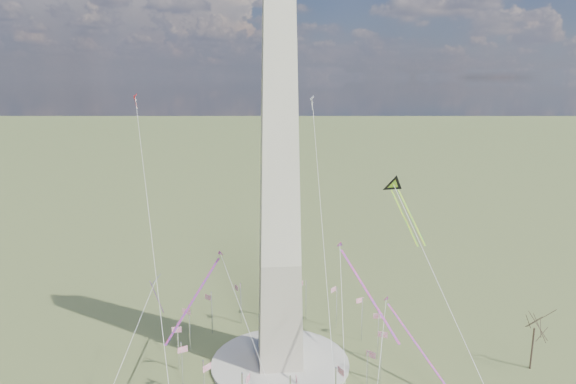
{
  "coord_description": "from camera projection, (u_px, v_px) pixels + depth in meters",
  "views": [
    {
      "loc": [
        -9.71,
        -120.67,
        73.21
      ],
      "look_at": [
        2.06,
        0.0,
        46.12
      ],
      "focal_mm": 32.0,
      "sensor_mm": 36.0,
      "label": 1
    }
  ],
  "objects": [
    {
      "name": "ground",
      "position": [
        280.0,
        364.0,
        134.09
      ],
      "size": [
        2000.0,
        2000.0,
        0.0
      ],
      "primitive_type": "plane",
      "color": "#3F5229",
      "rests_on": "ground"
    },
    {
      "name": "plaza",
      "position": [
        280.0,
        363.0,
        134.01
      ],
      "size": [
        36.0,
        36.0,
        0.8
      ],
      "primitive_type": "cylinder",
      "color": "#A4A096",
      "rests_on": "ground"
    },
    {
      "name": "washington_monument",
      "position": [
        280.0,
        185.0,
        123.64
      ],
      "size": [
        15.56,
        15.56,
        100.0
      ],
      "color": "#B9B29B",
      "rests_on": "plaza"
    },
    {
      "name": "flagpole_ring",
      "position": [
        280.0,
        339.0,
        132.51
      ],
      "size": [
        54.4,
        54.4,
        13.0
      ],
      "color": "silver",
      "rests_on": "ground"
    },
    {
      "name": "tree_near",
      "position": [
        535.0,
        325.0,
        129.44
      ],
      "size": [
        9.72,
        9.72,
        17.0
      ],
      "color": "#4C362E",
      "rests_on": "ground"
    },
    {
      "name": "kite_delta_black",
      "position": [
        395.0,
        189.0,
        138.48
      ],
      "size": [
        7.49,
        18.63,
        15.22
      ],
      "rotation": [
        0.0,
        0.0,
        3.31
      ],
      "color": "black",
      "rests_on": "ground"
    },
    {
      "name": "kite_diamond_purple",
      "position": [
        156.0,
        284.0,
        125.99
      ],
      "size": [
        2.62,
        3.67,
        10.73
      ],
      "rotation": [
        0.0,
        0.0,
        2.38
      ],
      "color": "navy",
      "rests_on": "ground"
    },
    {
      "name": "kite_streamer_left",
      "position": [
        358.0,
        277.0,
        116.05
      ],
      "size": [
        10.13,
        21.97,
        15.95
      ],
      "rotation": [
        0.0,
        0.0,
        3.53
      ],
      "color": "#FF3028",
      "rests_on": "ground"
    },
    {
      "name": "kite_streamer_mid",
      "position": [
        203.0,
        283.0,
        125.42
      ],
      "size": [
        13.53,
        20.11,
        15.8
      ],
      "rotation": [
        0.0,
        0.0,
        2.57
      ],
      "color": "#FF3028",
      "rests_on": "ground"
    },
    {
      "name": "kite_streamer_right",
      "position": [
        407.0,
        329.0,
        128.21
      ],
      "size": [
        11.38,
        20.91,
        15.61
      ],
      "rotation": [
        0.0,
        0.0,
        3.61
      ],
      "color": "#FF3028",
      "rests_on": "ground"
    },
    {
      "name": "kite_small_red",
      "position": [
        135.0,
        97.0,
        148.0
      ],
      "size": [
        1.1,
        1.74,
        4.21
      ],
      "rotation": [
        0.0,
        0.0,
        2.85
      ],
      "color": "red",
      "rests_on": "ground"
    },
    {
      "name": "kite_small_white",
      "position": [
        312.0,
        99.0,
        161.52
      ],
      "size": [
        1.14,
        1.93,
        4.59
      ],
      "rotation": [
        0.0,
        0.0,
        2.82
      ],
      "color": "white",
      "rests_on": "ground"
    }
  ]
}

